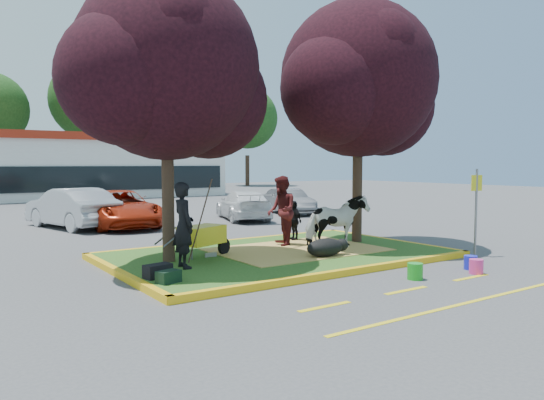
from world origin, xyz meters
TOP-DOWN VIEW (x-y plane):
  - ground at (0.00, 0.00)m, footprint 90.00×90.00m
  - median_island at (0.00, 0.00)m, footprint 8.00×5.00m
  - curb_near at (0.00, -2.58)m, footprint 8.30×0.16m
  - curb_far at (0.00, 2.58)m, footprint 8.30×0.16m
  - curb_left at (-4.08, 0.00)m, footprint 0.16×5.30m
  - curb_right at (4.08, 0.00)m, footprint 0.16×5.30m
  - straw_bedding at (0.60, 0.00)m, footprint 4.20×3.00m
  - tree_purple_left at (-2.78, 0.38)m, footprint 5.06×4.20m
  - tree_purple_right at (2.92, 0.18)m, footprint 5.30×4.40m
  - fire_lane_stripe_a at (-2.00, -4.20)m, footprint 1.10×0.12m
  - fire_lane_stripe_b at (0.00, -4.20)m, footprint 1.10×0.12m
  - fire_lane_stripe_c at (2.00, -4.20)m, footprint 1.10×0.12m
  - fire_lane_long at (0.00, -5.40)m, footprint 6.00×0.10m
  - retail_building at (2.00, 27.98)m, footprint 20.40×8.40m
  - treeline at (1.23, 37.61)m, footprint 46.58×7.80m
  - cow at (1.60, -0.40)m, footprint 1.76×0.98m
  - calf at (0.54, -1.19)m, footprint 1.09×0.70m
  - handler at (-2.84, -0.51)m, footprint 0.49×0.70m
  - visitor_a at (0.68, 0.82)m, footprint 1.04×1.14m
  - visitor_b at (1.57, 1.43)m, footprint 0.32×0.69m
  - wheelbarrow at (-1.89, 0.49)m, footprint 1.96×1.02m
  - gear_bag_dark at (-3.70, -1.14)m, footprint 0.58×0.39m
  - gear_bag_green at (-3.70, -1.66)m, footprint 0.50×0.39m
  - sign_post at (4.30, -2.70)m, footprint 0.31×0.11m
  - bucket_green at (0.89, -3.65)m, footprint 0.35×0.35m
  - bucket_pink at (2.43, -4.03)m, footprint 0.38×0.38m
  - bucket_blue at (2.74, -3.66)m, footprint 0.38×0.38m
  - car_silver at (-2.75, 9.38)m, footprint 2.59×4.75m
  - car_red at (-1.18, 8.76)m, footprint 2.63×5.10m
  - car_white at (4.02, 8.30)m, footprint 2.93×4.59m
  - car_grey at (7.10, 9.21)m, footprint 1.96×3.79m

SIDE VIEW (x-z plane):
  - ground at x=0.00m, z-range 0.00..0.00m
  - fire_lane_stripe_a at x=-2.00m, z-range 0.00..0.01m
  - fire_lane_stripe_b at x=0.00m, z-range 0.00..0.01m
  - fire_lane_stripe_c at x=2.00m, z-range 0.00..0.01m
  - fire_lane_long at x=0.00m, z-range 0.00..0.01m
  - median_island at x=0.00m, z-range 0.00..0.15m
  - curb_near at x=0.00m, z-range 0.00..0.15m
  - curb_far at x=0.00m, z-range 0.00..0.15m
  - curb_left at x=-4.08m, z-range 0.00..0.15m
  - curb_right at x=4.08m, z-range 0.00..0.15m
  - straw_bedding at x=0.60m, z-range 0.15..0.16m
  - bucket_blue at x=2.74m, z-range 0.00..0.31m
  - bucket_pink at x=2.43m, z-range 0.00..0.32m
  - bucket_green at x=0.89m, z-range 0.00..0.34m
  - gear_bag_green at x=-3.70m, z-range 0.15..0.38m
  - gear_bag_dark at x=-3.70m, z-range 0.15..0.42m
  - calf at x=0.54m, z-range 0.15..0.59m
  - car_grey at x=7.10m, z-range 0.00..1.19m
  - car_white at x=4.02m, z-range 0.00..1.24m
  - wheelbarrow at x=-1.89m, z-range 0.29..1.04m
  - car_red at x=-1.18m, z-range 0.00..1.38m
  - visitor_b at x=1.57m, z-range 0.15..1.31m
  - car_silver at x=-2.75m, z-range 0.00..1.48m
  - cow at x=1.60m, z-range 0.15..1.56m
  - handler at x=-2.84m, z-range 0.15..2.00m
  - visitor_a at x=0.68m, z-range 0.15..2.06m
  - sign_post at x=4.30m, z-range 0.25..2.50m
  - retail_building at x=2.00m, z-range 0.05..4.45m
  - tree_purple_left at x=-2.78m, z-range 1.10..7.61m
  - tree_purple_right at x=2.92m, z-range 1.15..7.97m
  - treeline at x=1.23m, z-range 0.42..15.05m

